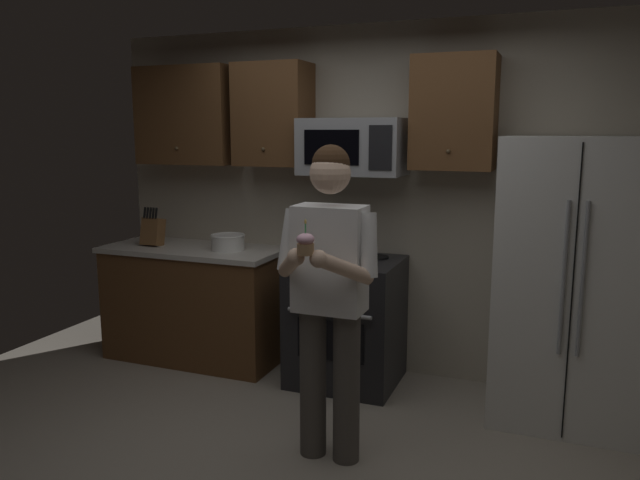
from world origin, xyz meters
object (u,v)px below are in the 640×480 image
at_px(oven_range, 346,321).
at_px(microwave, 353,147).
at_px(person, 329,287).
at_px(knife_block, 153,231).
at_px(refrigerator, 571,282).
at_px(cupcake, 306,244).
at_px(bowl_large_white, 228,242).

xyz_separation_m(oven_range, microwave, (0.00, 0.12, 1.26)).
bearing_deg(person, knife_block, 151.45).
relative_size(microwave, refrigerator, 0.41).
xyz_separation_m(oven_range, cupcake, (0.26, -1.40, 0.83)).
bearing_deg(cupcake, oven_range, 100.74).
xyz_separation_m(microwave, cupcake, (0.26, -1.52, -0.43)).
bearing_deg(cupcake, bowl_large_white, 131.44).
bearing_deg(person, microwave, 102.58).
height_order(refrigerator, cupcake, refrigerator).
bearing_deg(person, bowl_large_white, 139.04).
height_order(refrigerator, knife_block, refrigerator).
bearing_deg(oven_range, refrigerator, -1.50).
relative_size(oven_range, bowl_large_white, 3.50).
xyz_separation_m(oven_range, refrigerator, (1.50, -0.04, 0.44)).
distance_m(refrigerator, cupcake, 1.88).
distance_m(oven_range, knife_block, 1.74).
bearing_deg(bowl_large_white, refrigerator, -1.15).
height_order(microwave, cupcake, microwave).
relative_size(oven_range, person, 0.53).
distance_m(microwave, bowl_large_white, 1.23).
bearing_deg(oven_range, bowl_large_white, 179.39).
bearing_deg(oven_range, cupcake, -79.26).
height_order(person, cupcake, person).
xyz_separation_m(refrigerator, knife_block, (-3.14, 0.01, 0.14)).
xyz_separation_m(bowl_large_white, person, (1.24, -1.08, 0.01)).
height_order(microwave, person, microwave).
bearing_deg(refrigerator, oven_range, 178.50).
bearing_deg(bowl_large_white, person, -40.96).
bearing_deg(bowl_large_white, oven_range, -0.61).
relative_size(refrigerator, knife_block, 5.63).
bearing_deg(bowl_large_white, knife_block, -176.57).
bearing_deg(knife_block, refrigerator, -0.18).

